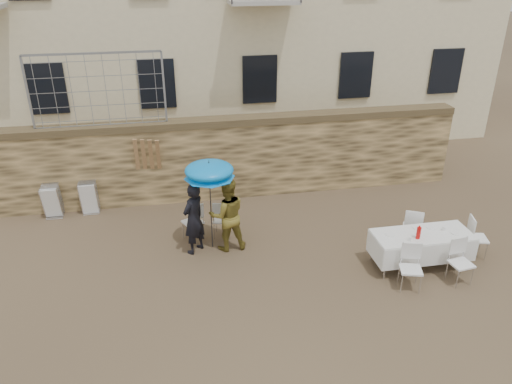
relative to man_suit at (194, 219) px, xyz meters
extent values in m
plane|color=brown|center=(0.99, -2.26, -0.84)|extent=(80.00, 80.00, 0.00)
cube|color=olive|center=(0.99, 2.74, 0.26)|extent=(13.00, 0.50, 2.20)
imported|color=black|center=(0.00, 0.00, 0.00)|extent=(0.72, 0.72, 1.68)
imported|color=olive|center=(0.75, 0.00, 0.02)|extent=(0.88, 0.71, 1.72)
cylinder|color=#3F3F44|center=(0.40, 0.10, 0.04)|extent=(0.03, 0.03, 1.76)
cone|color=#097CD2|center=(0.40, 0.10, 1.03)|extent=(1.11, 1.11, 0.22)
cube|color=white|center=(4.74, -1.45, -0.09)|extent=(2.10, 0.85, 0.05)
cylinder|color=silver|center=(3.79, -1.79, -0.47)|extent=(0.04, 0.04, 0.74)
cylinder|color=silver|center=(5.69, -1.79, -0.47)|extent=(0.04, 0.04, 0.74)
cylinder|color=silver|center=(3.79, -1.10, -0.47)|extent=(0.04, 0.04, 0.74)
cylinder|color=silver|center=(5.69, -1.10, -0.47)|extent=(0.04, 0.04, 0.74)
cylinder|color=red|center=(4.54, -1.60, 0.07)|extent=(0.09, 0.09, 0.26)
camera|label=1|loc=(-0.42, -9.74, 5.36)|focal=35.00mm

